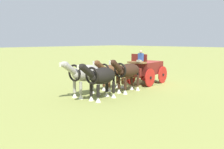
% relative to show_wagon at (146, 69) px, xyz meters
% --- Properties ---
extents(ground_plane, '(220.00, 220.00, 0.00)m').
position_rel_show_wagon_xyz_m(ground_plane, '(-0.15, -0.02, -1.20)').
color(ground_plane, olive).
extents(show_wagon, '(5.58, 2.10, 2.70)m').
position_rel_show_wagon_xyz_m(show_wagon, '(0.00, 0.00, 0.00)').
color(show_wagon, maroon).
rests_on(show_wagon, ground).
extents(draft_horse_rear_near, '(3.12, 1.13, 2.25)m').
position_rel_show_wagon_xyz_m(draft_horse_rear_near, '(3.36, 0.98, 0.17)').
color(draft_horse_rear_near, '#331E14').
rests_on(draft_horse_rear_near, ground).
extents(draft_horse_rear_off, '(3.18, 1.09, 2.15)m').
position_rel_show_wagon_xyz_m(draft_horse_rear_off, '(3.49, -0.32, 0.09)').
color(draft_horse_rear_off, brown).
rests_on(draft_horse_rear_off, ground).
extents(draft_horse_lead_near, '(3.01, 1.16, 2.20)m').
position_rel_show_wagon_xyz_m(draft_horse_lead_near, '(5.94, 1.23, 0.13)').
color(draft_horse_lead_near, black).
rests_on(draft_horse_lead_near, ground).
extents(draft_horse_lead_off, '(3.23, 1.20, 2.26)m').
position_rel_show_wagon_xyz_m(draft_horse_lead_off, '(6.06, -0.06, 0.18)').
color(draft_horse_lead_off, '#9E998E').
rests_on(draft_horse_lead_off, ground).
extents(sponsor_banner, '(3.17, 0.57, 1.10)m').
position_rel_show_wagon_xyz_m(sponsor_banner, '(-3.24, -3.18, -0.65)').
color(sponsor_banner, silver).
rests_on(sponsor_banner, ground).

